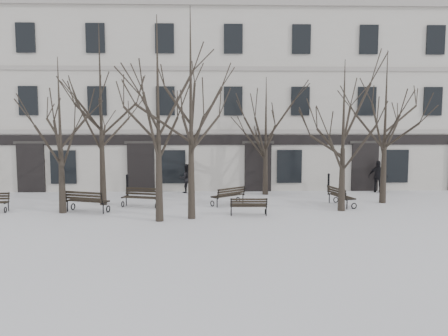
{
  "coord_description": "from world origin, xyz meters",
  "views": [
    {
      "loc": [
        0.73,
        -18.11,
        3.95
      ],
      "look_at": [
        1.32,
        3.0,
        1.9
      ],
      "focal_mm": 35.0,
      "sensor_mm": 36.0,
      "label": 1
    }
  ],
  "objects_px": {
    "bench_4": "(229,195)",
    "bench_5": "(340,196)",
    "tree_0": "(60,116)",
    "bench_3": "(141,197)",
    "bench_2": "(249,206)",
    "tree_2": "(191,88)",
    "bench_1": "(87,200)",
    "tree_3": "(344,117)",
    "tree_1": "(158,94)"
  },
  "relations": [
    {
      "from": "tree_1",
      "to": "bench_5",
      "type": "xyz_separation_m",
      "value": [
        8.51,
        3.19,
        -4.71
      ]
    },
    {
      "from": "bench_1",
      "to": "bench_2",
      "type": "distance_m",
      "value": 7.41
    },
    {
      "from": "tree_0",
      "to": "bench_2",
      "type": "height_order",
      "value": "tree_0"
    },
    {
      "from": "bench_3",
      "to": "tree_2",
      "type": "bearing_deg",
      "value": -31.36
    },
    {
      "from": "bench_3",
      "to": "bench_1",
      "type": "bearing_deg",
      "value": -135.95
    },
    {
      "from": "tree_3",
      "to": "bench_2",
      "type": "height_order",
      "value": "tree_3"
    },
    {
      "from": "tree_2",
      "to": "bench_1",
      "type": "xyz_separation_m",
      "value": [
        -4.86,
        1.49,
        -4.97
      ]
    },
    {
      "from": "tree_1",
      "to": "bench_5",
      "type": "height_order",
      "value": "tree_1"
    },
    {
      "from": "tree_1",
      "to": "tree_0",
      "type": "bearing_deg",
      "value": 158.12
    },
    {
      "from": "tree_1",
      "to": "bench_2",
      "type": "distance_m",
      "value": 6.18
    },
    {
      "from": "tree_3",
      "to": "bench_5",
      "type": "bearing_deg",
      "value": 76.23
    },
    {
      "from": "tree_0",
      "to": "bench_3",
      "type": "distance_m",
      "value": 5.28
    },
    {
      "from": "tree_0",
      "to": "tree_2",
      "type": "distance_m",
      "value": 6.19
    },
    {
      "from": "tree_0",
      "to": "tree_3",
      "type": "distance_m",
      "value": 12.82
    },
    {
      "from": "tree_0",
      "to": "bench_4",
      "type": "bearing_deg",
      "value": 12.84
    },
    {
      "from": "tree_0",
      "to": "bench_3",
      "type": "height_order",
      "value": "tree_0"
    },
    {
      "from": "bench_1",
      "to": "bench_4",
      "type": "bearing_deg",
      "value": -146.9
    },
    {
      "from": "tree_2",
      "to": "tree_3",
      "type": "relative_size",
      "value": 1.27
    },
    {
      "from": "tree_1",
      "to": "tree_2",
      "type": "distance_m",
      "value": 1.42
    },
    {
      "from": "bench_1",
      "to": "tree_2",
      "type": "bearing_deg",
      "value": -177.96
    },
    {
      "from": "tree_2",
      "to": "tree_0",
      "type": "bearing_deg",
      "value": 166.75
    },
    {
      "from": "tree_3",
      "to": "bench_4",
      "type": "xyz_separation_m",
      "value": [
        -5.19,
        1.6,
        -3.83
      ]
    },
    {
      "from": "tree_0",
      "to": "tree_2",
      "type": "xyz_separation_m",
      "value": [
        5.92,
        -1.39,
        1.16
      ]
    },
    {
      "from": "bench_4",
      "to": "bench_5",
      "type": "distance_m",
      "value": 5.5
    },
    {
      "from": "bench_1",
      "to": "bench_3",
      "type": "relative_size",
      "value": 1.08
    },
    {
      "from": "tree_2",
      "to": "tree_3",
      "type": "height_order",
      "value": "tree_2"
    },
    {
      "from": "tree_1",
      "to": "tree_2",
      "type": "xyz_separation_m",
      "value": [
        1.31,
        0.46,
        0.3
      ]
    },
    {
      "from": "tree_0",
      "to": "bench_4",
      "type": "relative_size",
      "value": 3.88
    },
    {
      "from": "bench_5",
      "to": "tree_3",
      "type": "bearing_deg",
      "value": 153.9
    },
    {
      "from": "bench_4",
      "to": "tree_2",
      "type": "bearing_deg",
      "value": 21.71
    },
    {
      "from": "tree_2",
      "to": "tree_3",
      "type": "bearing_deg",
      "value": 12.5
    },
    {
      "from": "bench_4",
      "to": "bench_5",
      "type": "xyz_separation_m",
      "value": [
        5.48,
        -0.39,
        0.01
      ]
    },
    {
      "from": "bench_2",
      "to": "bench_5",
      "type": "height_order",
      "value": "bench_5"
    },
    {
      "from": "bench_4",
      "to": "bench_2",
      "type": "bearing_deg",
      "value": 66.97
    },
    {
      "from": "bench_1",
      "to": "tree_3",
      "type": "bearing_deg",
      "value": -160.71
    },
    {
      "from": "bench_3",
      "to": "bench_4",
      "type": "bearing_deg",
      "value": 20.75
    },
    {
      "from": "tree_1",
      "to": "bench_2",
      "type": "height_order",
      "value": "tree_1"
    },
    {
      "from": "tree_3",
      "to": "bench_2",
      "type": "relative_size",
      "value": 4.24
    },
    {
      "from": "bench_2",
      "to": "bench_1",
      "type": "bearing_deg",
      "value": -6.07
    },
    {
      "from": "tree_2",
      "to": "bench_2",
      "type": "xyz_separation_m",
      "value": [
        2.48,
        0.54,
        -5.08
      ]
    },
    {
      "from": "tree_0",
      "to": "bench_4",
      "type": "distance_m",
      "value": 8.72
    },
    {
      "from": "bench_2",
      "to": "bench_5",
      "type": "xyz_separation_m",
      "value": [
        4.71,
        2.2,
        0.07
      ]
    },
    {
      "from": "tree_2",
      "to": "bench_5",
      "type": "relative_size",
      "value": 4.53
    },
    {
      "from": "tree_1",
      "to": "bench_1",
      "type": "xyz_separation_m",
      "value": [
        -3.55,
        1.95,
        -4.68
      ]
    },
    {
      "from": "tree_2",
      "to": "bench_4",
      "type": "relative_size",
      "value": 4.92
    },
    {
      "from": "tree_0",
      "to": "tree_3",
      "type": "xyz_separation_m",
      "value": [
        12.81,
        0.14,
        -0.03
      ]
    },
    {
      "from": "tree_0",
      "to": "tree_1",
      "type": "height_order",
      "value": "tree_1"
    },
    {
      "from": "tree_0",
      "to": "bench_2",
      "type": "bearing_deg",
      "value": -5.79
    },
    {
      "from": "bench_1",
      "to": "bench_3",
      "type": "height_order",
      "value": "bench_1"
    },
    {
      "from": "bench_2",
      "to": "bench_3",
      "type": "xyz_separation_m",
      "value": [
        -5.05,
        2.2,
        0.06
      ]
    }
  ]
}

